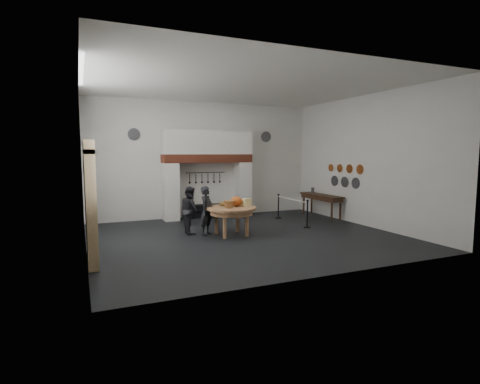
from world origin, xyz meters
name	(u,v)px	position (x,y,z in m)	size (l,w,h in m)	color
floor	(246,236)	(0.00, 0.00, 0.00)	(9.00, 8.00, 0.02)	black
ceiling	(246,85)	(0.00, 0.00, 4.50)	(9.00, 8.00, 0.02)	silver
wall_back	(205,160)	(0.00, 4.00, 2.25)	(9.00, 0.02, 4.50)	silver
wall_front	(328,167)	(0.00, -4.00, 2.25)	(9.00, 0.02, 4.50)	silver
wall_left	(83,164)	(-4.50, 0.00, 2.25)	(0.02, 8.00, 4.50)	silver
wall_right	(365,161)	(4.50, 0.00, 2.25)	(0.02, 8.00, 4.50)	silver
chimney_pier_left	(170,192)	(-1.48, 3.65, 1.07)	(0.55, 0.70, 2.15)	silver
chimney_pier_right	(242,189)	(1.48, 3.65, 1.07)	(0.55, 0.70, 2.15)	silver
hearth_brick_band	(208,158)	(0.00, 3.65, 2.31)	(3.50, 0.72, 0.32)	#9E442B
chimney_hood	(207,143)	(0.00, 3.65, 2.92)	(3.50, 0.70, 0.90)	silver
iron_range	(207,211)	(0.00, 3.72, 0.25)	(1.90, 0.45, 0.50)	black
utensil_rail	(206,173)	(0.00, 3.92, 1.75)	(0.02, 0.02, 1.60)	black
door_recess	(86,209)	(-4.47, -1.00, 1.25)	(0.04, 1.10, 2.50)	black
door_jamb_near	(92,211)	(-4.38, -1.70, 1.30)	(0.22, 0.30, 2.60)	tan
door_jamb_far	(90,203)	(-4.38, -0.30, 1.30)	(0.22, 0.30, 2.60)	tan
door_lintel	(88,147)	(-4.38, -1.00, 2.65)	(0.22, 1.70, 0.30)	tan
wall_plaque	(85,187)	(-4.45, 0.80, 1.60)	(0.05, 0.34, 0.44)	gold
work_table	(231,208)	(-0.35, 0.33, 0.84)	(1.52, 1.52, 0.07)	#AF7552
pumpkin	(236,201)	(-0.15, 0.43, 1.03)	(0.36, 0.36, 0.31)	#DE551F
cheese_block_big	(247,203)	(0.15, 0.28, 0.99)	(0.22, 0.22, 0.24)	#E9DB8B
cheese_block_small	(242,202)	(0.13, 0.58, 0.97)	(0.18, 0.18, 0.20)	#F7EE93
wicker_basket	(229,204)	(-0.50, 0.18, 0.98)	(0.32, 0.32, 0.22)	olive
bread_loaf	(224,204)	(-0.45, 0.68, 0.94)	(0.31, 0.18, 0.13)	olive
visitor_near	(207,211)	(-1.03, 0.67, 0.76)	(0.55, 0.36, 1.51)	black
visitor_far	(190,210)	(-1.43, 1.07, 0.74)	(0.72, 0.56, 1.49)	black
side_table	(321,195)	(4.10, 1.93, 0.87)	(0.55, 2.20, 0.06)	#392114
pewter_jug	(313,190)	(4.10, 2.53, 1.01)	(0.12, 0.12, 0.22)	#46464B
copper_pan_a	(360,169)	(4.46, 0.20, 1.95)	(0.34, 0.34, 0.03)	#C6662D
copper_pan_b	(349,169)	(4.46, 0.75, 1.95)	(0.32, 0.32, 0.03)	#C6662D
copper_pan_c	(340,168)	(4.46, 1.30, 1.95)	(0.30, 0.30, 0.03)	#C6662D
copper_pan_d	(331,168)	(4.46, 1.85, 1.95)	(0.28, 0.28, 0.03)	#C6662D
pewter_plate_left	(356,183)	(4.46, 0.40, 1.45)	(0.40, 0.40, 0.03)	#4C4C51
pewter_plate_mid	(345,182)	(4.46, 1.00, 1.45)	(0.40, 0.40, 0.03)	#4C4C51
pewter_plate_right	(334,181)	(4.46, 1.60, 1.45)	(0.40, 0.40, 0.03)	#4C4C51
pewter_plate_back_left	(134,134)	(-2.70, 3.96, 3.20)	(0.44, 0.44, 0.03)	#4C4C51
pewter_plate_back_right	(266,137)	(2.70, 3.96, 3.20)	(0.44, 0.44, 0.03)	#4C4C51
barrier_post_near	(307,215)	(2.45, 0.39, 0.45)	(0.05, 0.05, 0.90)	black
barrier_post_far	(278,207)	(2.45, 2.39, 0.45)	(0.05, 0.05, 0.90)	black
barrier_rope	(292,199)	(2.45, 1.39, 0.85)	(0.04, 0.04, 2.00)	white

